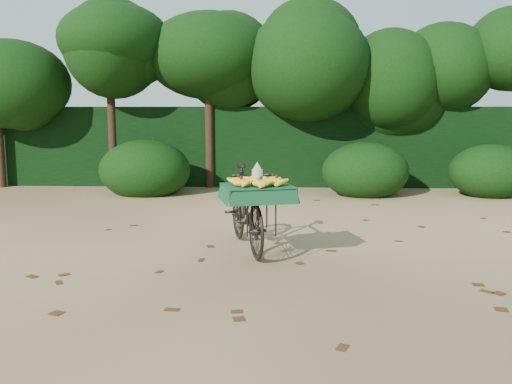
{
  "coord_description": "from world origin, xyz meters",
  "views": [
    {
      "loc": [
        -0.26,
        -6.67,
        1.72
      ],
      "look_at": [
        -0.52,
        -0.25,
        0.75
      ],
      "focal_mm": 38.0,
      "sensor_mm": 36.0,
      "label": 1
    }
  ],
  "objects": [
    {
      "name": "bush_clumps",
      "position": [
        0.5,
        4.3,
        0.45
      ],
      "size": [
        8.8,
        1.7,
        0.9
      ],
      "primitive_type": null,
      "color": "black",
      "rests_on": "ground"
    },
    {
      "name": "leaf_litter",
      "position": [
        0.0,
        0.65,
        0.01
      ],
      "size": [
        7.0,
        7.3,
        0.01
      ],
      "primitive_type": null,
      "color": "#442812",
      "rests_on": "ground"
    },
    {
      "name": "vendor_bicycle",
      "position": [
        -0.64,
        -0.11,
        0.55
      ],
      "size": [
        1.08,
        1.9,
        1.07
      ],
      "rotation": [
        0.0,
        0.0,
        0.27
      ],
      "color": "black",
      "rests_on": "ground"
    },
    {
      "name": "tree_row",
      "position": [
        -0.65,
        5.5,
        2.0
      ],
      "size": [
        14.5,
        2.0,
        4.0
      ],
      "primitive_type": null,
      "color": "black",
      "rests_on": "ground"
    },
    {
      "name": "ground",
      "position": [
        0.0,
        0.0,
        0.0
      ],
      "size": [
        80.0,
        80.0,
        0.0
      ],
      "primitive_type": "plane",
      "color": "tan",
      "rests_on": "ground"
    },
    {
      "name": "hedge_backdrop",
      "position": [
        0.0,
        6.3,
        0.9
      ],
      "size": [
        26.0,
        1.8,
        1.8
      ],
      "primitive_type": "cube",
      "color": "black",
      "rests_on": "ground"
    }
  ]
}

